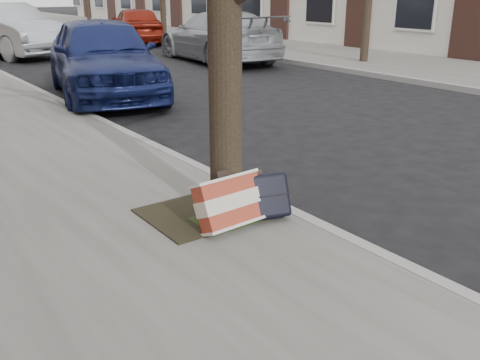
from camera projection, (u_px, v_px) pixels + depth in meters
ground at (449, 218)px, 4.94m from camera, size 120.00×120.00×0.00m
far_sidewalk at (224, 41)px, 20.64m from camera, size 4.00×70.00×0.12m
dirt_patch at (196, 214)px, 4.70m from camera, size 0.85×0.85×0.02m
suitcase_red at (230, 202)px, 4.39m from camera, size 0.59×0.35×0.45m
suitcase_navy at (258, 197)px, 4.54m from camera, size 0.60×0.45×0.42m
car_near_front at (103, 57)px, 10.19m from camera, size 2.82×4.79×1.53m
car_near_mid at (7, 30)px, 16.28m from camera, size 2.82×5.04×1.57m
car_far_front at (218, 36)px, 15.16m from camera, size 2.49×5.01×1.40m
car_far_back at (136, 25)px, 20.07m from camera, size 2.76×4.31×1.37m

